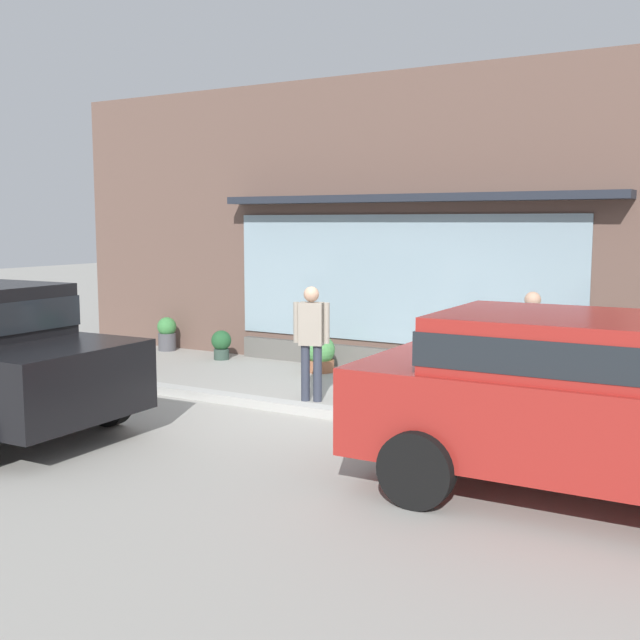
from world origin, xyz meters
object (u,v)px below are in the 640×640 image
(pedestrian_with_handbag, at_px, (530,343))
(potted_plant_window_right, at_px, (584,377))
(fire_hydrant, at_px, (463,376))
(potted_plant_trailing_edge, at_px, (167,333))
(potted_plant_near_hydrant, at_px, (221,344))
(pedestrian_passerby, at_px, (311,335))
(potted_plant_by_entrance, at_px, (320,353))
(parked_car_red, at_px, (594,396))

(pedestrian_with_handbag, distance_m, potted_plant_window_right, 1.21)
(fire_hydrant, bearing_deg, pedestrian_with_handbag, 44.16)
(potted_plant_trailing_edge, bearing_deg, potted_plant_near_hydrant, -9.96)
(potted_plant_near_hydrant, bearing_deg, pedestrian_passerby, -32.97)
(potted_plant_by_entrance, relative_size, potted_plant_near_hydrant, 1.15)
(potted_plant_window_right, distance_m, potted_plant_near_hydrant, 6.26)
(parked_car_red, bearing_deg, potted_plant_window_right, 101.54)
(fire_hydrant, xyz_separation_m, potted_plant_near_hydrant, (-5.11, 1.70, -0.22))
(potted_plant_window_right, xyz_separation_m, potted_plant_trailing_edge, (-7.74, 0.37, -0.01))
(potted_plant_by_entrance, height_order, potted_plant_near_hydrant, potted_plant_by_entrance)
(pedestrian_passerby, xyz_separation_m, parked_car_red, (4.07, -2.05, 0.02))
(pedestrian_passerby, distance_m, potted_plant_window_right, 3.75)
(potted_plant_window_right, bearing_deg, potted_plant_near_hydrant, 179.00)
(pedestrian_passerby, relative_size, potted_plant_window_right, 2.29)
(pedestrian_passerby, height_order, parked_car_red, parked_car_red)
(pedestrian_with_handbag, distance_m, potted_plant_by_entrance, 3.84)
(fire_hydrant, xyz_separation_m, pedestrian_with_handbag, (0.65, 0.63, 0.39))
(potted_plant_window_right, bearing_deg, pedestrian_passerby, -149.72)
(potted_plant_near_hydrant, bearing_deg, fire_hydrant, -18.37)
(pedestrian_passerby, distance_m, potted_plant_trailing_edge, 5.10)
(fire_hydrant, height_order, potted_plant_trailing_edge, fire_hydrant)
(pedestrian_passerby, relative_size, potted_plant_by_entrance, 2.62)
(fire_hydrant, distance_m, parked_car_red, 3.11)
(potted_plant_by_entrance, bearing_deg, pedestrian_with_handbag, -14.82)
(parked_car_red, xyz_separation_m, potted_plant_trailing_edge, (-8.61, 4.29, -0.60))
(pedestrian_with_handbag, distance_m, parked_car_red, 3.27)
(pedestrian_passerby, xyz_separation_m, potted_plant_by_entrance, (-0.97, 1.89, -0.62))
(pedestrian_passerby, relative_size, potted_plant_near_hydrant, 3.02)
(fire_hydrant, relative_size, potted_plant_by_entrance, 1.66)
(parked_car_red, bearing_deg, pedestrian_passerby, 152.34)
(potted_plant_trailing_edge, xyz_separation_m, potted_plant_by_entrance, (3.57, -0.35, -0.03))
(fire_hydrant, relative_size, potted_plant_window_right, 1.45)
(parked_car_red, relative_size, potted_plant_window_right, 6.30)
(potted_plant_window_right, distance_m, potted_plant_by_entrance, 4.17)
(parked_car_red, distance_m, potted_plant_near_hydrant, 8.21)
(pedestrian_passerby, height_order, potted_plant_by_entrance, pedestrian_passerby)
(pedestrian_with_handbag, bearing_deg, fire_hydrant, -28.01)
(parked_car_red, xyz_separation_m, potted_plant_window_right, (-0.87, 3.92, -0.59))
(potted_plant_by_entrance, bearing_deg, parked_car_red, -38.00)
(potted_plant_window_right, bearing_deg, potted_plant_trailing_edge, 177.26)
(potted_plant_window_right, relative_size, potted_plant_trailing_edge, 1.08)
(pedestrian_with_handbag, distance_m, potted_plant_near_hydrant, 5.89)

